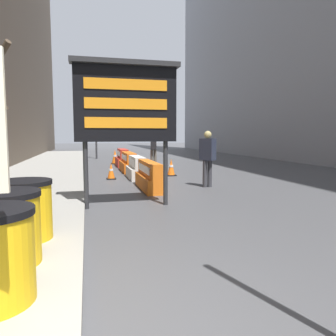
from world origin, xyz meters
name	(u,v)px	position (x,y,z in m)	size (l,w,h in m)	color
barrel_drum_middle	(5,228)	(-0.82, 1.53, 0.53)	(0.77, 0.77, 0.81)	yellow
barrel_drum_back	(23,210)	(-0.78, 2.42, 0.53)	(0.77, 0.77, 0.81)	yellow
message_board	(126,103)	(0.89, 4.64, 2.20)	(2.24, 0.36, 3.05)	#28282B
jersey_barrier_orange_near	(149,177)	(1.77, 6.76, 0.35)	(0.50, 2.14, 0.79)	orange
jersey_barrier_white	(137,169)	(1.77, 9.14, 0.35)	(0.60, 1.69, 0.79)	silver
jersey_barrier_orange_far	(129,163)	(1.77, 11.44, 0.35)	(0.62, 2.12, 0.80)	orange
jersey_barrier_red_striped	(123,159)	(1.77, 13.80, 0.37)	(0.62, 1.70, 0.85)	red
traffic_cone_near	(171,168)	(3.14, 9.61, 0.31)	(0.36, 0.36, 0.64)	black
traffic_cone_mid	(115,157)	(1.51, 15.23, 0.38)	(0.43, 0.43, 0.77)	black
traffic_cone_far	(111,171)	(0.87, 9.16, 0.28)	(0.32, 0.32, 0.57)	black
traffic_light_near_curb	(96,111)	(0.67, 19.31, 3.04)	(0.28, 0.45, 4.21)	#2D2D30
pedestrian_worker	(208,154)	(3.51, 6.74, 0.98)	(0.47, 0.50, 1.65)	#333338
pedestrian_passerby	(153,145)	(3.17, 13.11, 1.03)	(0.35, 0.50, 1.75)	#514C42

